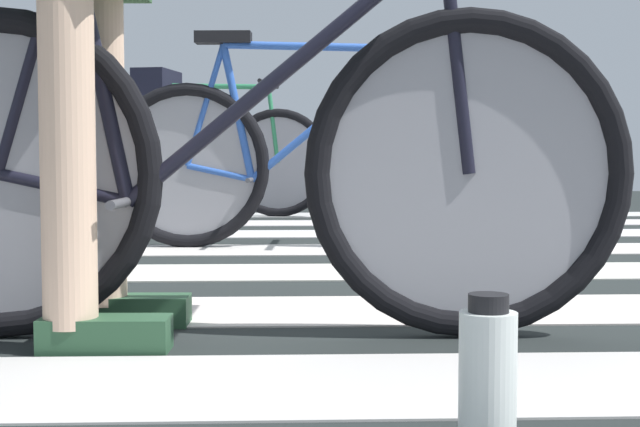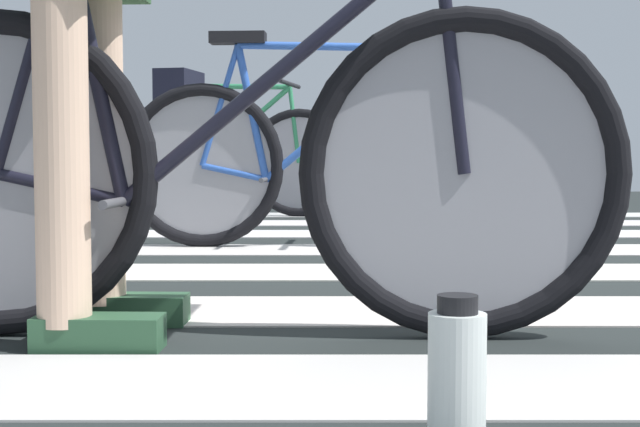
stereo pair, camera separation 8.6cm
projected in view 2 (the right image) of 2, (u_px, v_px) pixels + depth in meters
name	position (u px, v px, depth m)	size (l,w,h in m)	color
ground	(466.00, 265.00, 3.35)	(18.00, 14.00, 0.02)	#212726
crosswalk_markings	(456.00, 259.00, 3.42)	(5.44, 5.78, 0.00)	beige
bicycle_1_of_3	(226.00, 161.00, 1.93)	(1.74, 0.52, 0.93)	black
cyclist_1_of_3	(82.00, 29.00, 1.92)	(0.32, 0.42, 1.04)	beige
bicycle_2_of_3	(317.00, 159.00, 3.85)	(1.74, 0.52, 0.93)	black
bicycle_3_of_3	(224.00, 159.00, 5.99)	(1.71, 0.56, 0.93)	black
cyclist_3_of_3	(180.00, 122.00, 6.04)	(0.38, 0.45, 0.98)	beige
water_bottle	(456.00, 381.00, 1.16)	(0.08, 0.08, 0.21)	white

